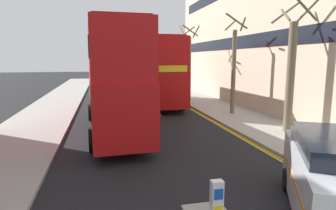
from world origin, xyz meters
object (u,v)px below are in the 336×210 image
object	(u,v)px
keep_left_bollard	(217,205)
taxi_minivan	(336,181)
double_decker_bus_away	(113,76)
double_decker_bus_oncoming	(158,70)

from	to	relation	value
keep_left_bollard	taxi_minivan	xyz separation A→B (m)	(2.91, -0.36, 0.46)
double_decker_bus_away	double_decker_bus_oncoming	world-z (taller)	same
keep_left_bollard	double_decker_bus_oncoming	bearing A→B (deg)	83.41
keep_left_bollard	double_decker_bus_away	bearing A→B (deg)	100.91
double_decker_bus_away	taxi_minivan	world-z (taller)	double_decker_bus_away
keep_left_bollard	taxi_minivan	size ratio (longest dim) A/B	0.22
keep_left_bollard	taxi_minivan	distance (m)	2.97
keep_left_bollard	double_decker_bus_away	size ratio (longest dim) A/B	0.10
double_decker_bus_away	taxi_minivan	size ratio (longest dim) A/B	2.13
taxi_minivan	double_decker_bus_oncoming	bearing A→B (deg)	92.25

